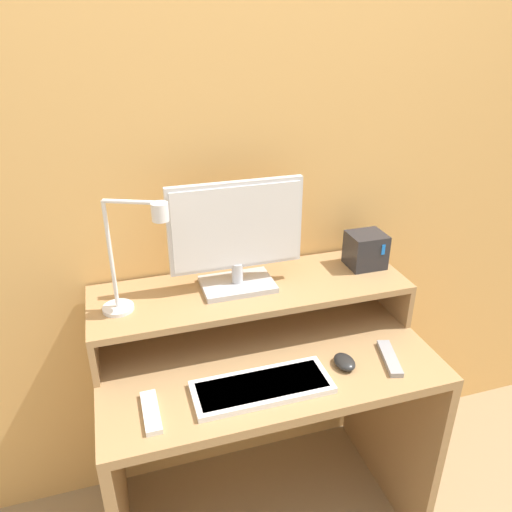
# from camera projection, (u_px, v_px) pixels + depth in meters

# --- Properties ---
(wall_back) EXTENTS (6.00, 0.05, 2.50)m
(wall_back) POSITION_uv_depth(u_px,v_px,m) (234.00, 167.00, 1.63)
(wall_back) COLOR #E5AD60
(wall_back) RESTS_ON ground_plane
(desk) EXTENTS (1.02, 0.60, 0.75)m
(desk) POSITION_uv_depth(u_px,v_px,m) (263.00, 408.00, 1.66)
(desk) COLOR #A87F51
(desk) RESTS_ON ground_plane
(monitor_shelf) EXTENTS (1.02, 0.32, 0.16)m
(monitor_shelf) POSITION_uv_depth(u_px,v_px,m) (251.00, 293.00, 1.62)
(monitor_shelf) COLOR #A87F51
(monitor_shelf) RESTS_ON desk
(monitor) EXTENTS (0.42, 0.16, 0.35)m
(monitor) POSITION_uv_depth(u_px,v_px,m) (236.00, 236.00, 1.53)
(monitor) COLOR #BCBCC1
(monitor) RESTS_ON monitor_shelf
(desk_lamp) EXTENTS (0.21, 0.13, 0.35)m
(desk_lamp) POSITION_uv_depth(u_px,v_px,m) (133.00, 256.00, 1.40)
(desk_lamp) COLOR silver
(desk_lamp) RESTS_ON monitor_shelf
(router_dock) EXTENTS (0.12, 0.11, 0.12)m
(router_dock) POSITION_uv_depth(u_px,v_px,m) (366.00, 250.00, 1.72)
(router_dock) COLOR #28282D
(router_dock) RESTS_ON monitor_shelf
(keyboard) EXTENTS (0.39, 0.15, 0.02)m
(keyboard) POSITION_uv_depth(u_px,v_px,m) (262.00, 387.00, 1.40)
(keyboard) COLOR white
(keyboard) RESTS_ON desk
(mouse) EXTENTS (0.06, 0.08, 0.03)m
(mouse) POSITION_uv_depth(u_px,v_px,m) (344.00, 362.00, 1.49)
(mouse) COLOR black
(mouse) RESTS_ON desk
(remote_control) EXTENTS (0.04, 0.16, 0.02)m
(remote_control) POSITION_uv_depth(u_px,v_px,m) (151.00, 412.00, 1.31)
(remote_control) COLOR white
(remote_control) RESTS_ON desk
(remote_secondary) EXTENTS (0.08, 0.17, 0.02)m
(remote_secondary) POSITION_uv_depth(u_px,v_px,m) (390.00, 358.00, 1.52)
(remote_secondary) COLOR #99999E
(remote_secondary) RESTS_ON desk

